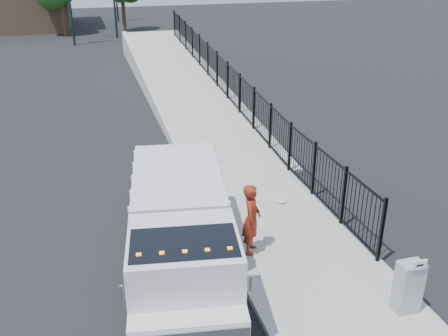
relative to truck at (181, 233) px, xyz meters
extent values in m
plane|color=black|center=(1.50, 1.28, -1.39)|extent=(120.00, 120.00, 0.00)
cube|color=#9E998E|center=(3.42, -0.72, -1.33)|extent=(3.55, 12.00, 0.12)
cube|color=#ADAAA3|center=(1.50, -0.72, -1.31)|extent=(0.30, 12.00, 0.16)
cube|color=#9E998E|center=(3.62, 17.28, -1.39)|extent=(3.95, 24.06, 3.19)
cube|color=black|center=(5.05, 13.28, -0.49)|extent=(0.10, 28.00, 1.80)
cube|color=black|center=(0.05, 0.36, -0.86)|extent=(1.91, 6.51, 0.21)
cube|color=silver|center=(-0.28, -1.80, 0.08)|extent=(2.52, 2.40, 1.89)
cube|color=silver|center=(-0.46, -2.97, -0.39)|extent=(2.30, 0.99, 0.95)
cube|color=black|center=(-0.31, -2.03, 0.65)|extent=(2.25, 1.53, 0.81)
cube|color=silver|center=(0.24, 1.58, 0.08)|extent=(2.85, 4.28, 1.61)
cube|color=silver|center=(-1.59, -2.55, 0.51)|extent=(0.06, 0.06, 0.33)
cube|color=silver|center=(0.75, -2.91, 0.51)|extent=(0.06, 0.06, 0.33)
cube|color=orange|center=(-1.21, -2.23, 1.05)|extent=(0.11, 0.09, 0.06)
cube|color=orange|center=(-0.78, -2.29, 1.05)|extent=(0.11, 0.09, 0.06)
cube|color=orange|center=(-0.36, -2.36, 1.05)|extent=(0.11, 0.09, 0.06)
cube|color=orange|center=(0.06, -2.42, 1.05)|extent=(0.11, 0.09, 0.06)
cube|color=orange|center=(0.48, -2.49, 1.05)|extent=(0.11, 0.09, 0.06)
cylinder|color=black|center=(0.61, -2.60, -0.91)|extent=(0.44, 0.98, 0.95)
cylinder|color=black|center=(-0.66, 2.29, -0.91)|extent=(0.44, 0.98, 0.95)
cylinder|color=black|center=(1.31, 1.99, -0.91)|extent=(0.44, 0.98, 0.95)
cylinder|color=black|center=(-0.50, 3.32, -0.91)|extent=(0.44, 0.98, 0.95)
cylinder|color=black|center=(1.47, 3.02, -0.91)|extent=(0.44, 0.98, 0.95)
imported|color=maroon|center=(2.00, 0.63, -0.28)|extent=(0.73, 0.85, 1.98)
cube|color=gray|center=(4.60, -2.57, -0.64)|extent=(0.55, 0.40, 1.25)
cube|color=white|center=(4.60, -2.79, 0.09)|extent=(0.35, 0.04, 0.22)
ellipsoid|color=silver|center=(3.85, 3.03, -1.22)|extent=(0.37, 0.37, 0.09)
cylinder|color=#382314|center=(-2.99, 38.92, 0.21)|extent=(0.36, 0.36, 3.20)
cylinder|color=#382314|center=(2.56, 40.30, 0.21)|extent=(0.36, 0.36, 3.20)
cylinder|color=#382314|center=(-2.93, 48.98, 0.21)|extent=(0.36, 0.36, 3.20)
camera|label=1|loc=(-1.81, -10.12, 6.30)|focal=40.00mm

